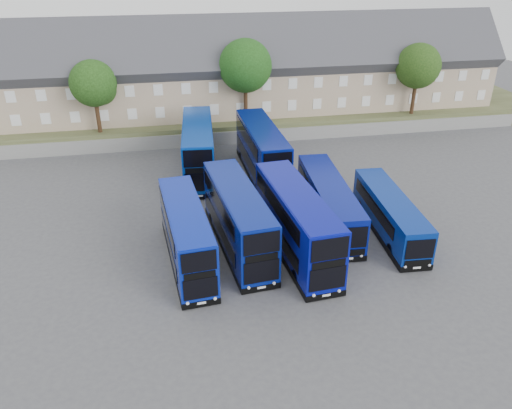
% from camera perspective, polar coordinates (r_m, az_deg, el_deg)
% --- Properties ---
extents(ground, '(120.00, 120.00, 0.00)m').
position_cam_1_polar(ground, '(35.40, 2.64, -6.61)').
color(ground, '#47474C').
rests_on(ground, ground).
extents(retaining_wall, '(70.00, 0.40, 1.50)m').
position_cam_1_polar(retaining_wall, '(56.27, -2.92, 7.62)').
color(retaining_wall, slate).
rests_on(retaining_wall, ground).
extents(earth_bank, '(80.00, 20.00, 2.00)m').
position_cam_1_polar(earth_bank, '(65.62, -4.18, 10.73)').
color(earth_bank, '#434929').
rests_on(earth_bank, ground).
extents(terrace_row, '(60.00, 10.40, 11.20)m').
position_cam_1_polar(terrace_row, '(60.79, -0.98, 14.90)').
color(terrace_row, tan).
rests_on(terrace_row, earth_bank).
extents(dd_front_left, '(3.37, 10.84, 4.24)m').
position_cam_1_polar(dd_front_left, '(34.65, -7.94, -3.62)').
color(dd_front_left, '#081E9F').
rests_on(dd_front_left, ground).
extents(dd_front_mid, '(3.81, 11.78, 4.60)m').
position_cam_1_polar(dd_front_mid, '(35.96, -2.06, -1.78)').
color(dd_front_mid, navy).
rests_on(dd_front_mid, ground).
extents(dd_front_right, '(3.66, 12.02, 4.71)m').
position_cam_1_polar(dd_front_right, '(35.47, 4.60, -2.20)').
color(dd_front_right, '#081092').
rests_on(dd_front_right, ground).
extents(dd_rear_left, '(3.75, 12.39, 4.85)m').
position_cam_1_polar(dd_rear_left, '(48.58, -6.61, 6.25)').
color(dd_rear_left, '#093BA6').
rests_on(dd_rear_left, ground).
extents(dd_rear_right, '(3.05, 12.22, 4.83)m').
position_cam_1_polar(dd_rear_right, '(47.63, 0.67, 5.99)').
color(dd_rear_right, navy).
rests_on(dd_rear_right, ground).
extents(coach_east_a, '(3.38, 12.44, 3.36)m').
position_cam_1_polar(coach_east_a, '(40.06, 8.30, 0.19)').
color(coach_east_a, navy).
rests_on(coach_east_a, ground).
extents(coach_east_b, '(3.01, 11.19, 3.02)m').
position_cam_1_polar(coach_east_b, '(39.54, 15.03, -1.19)').
color(coach_east_b, navy).
rests_on(coach_east_b, ground).
extents(tree_west, '(4.80, 4.80, 7.65)m').
position_cam_1_polar(tree_west, '(55.49, -17.94, 12.87)').
color(tree_west, '#382314').
rests_on(tree_west, earth_bank).
extents(tree_mid, '(5.76, 5.76, 9.18)m').
position_cam_1_polar(tree_mid, '(56.09, -1.09, 15.37)').
color(tree_mid, '#382314').
rests_on(tree_mid, earth_bank).
extents(tree_east, '(5.12, 5.12, 8.16)m').
position_cam_1_polar(tree_east, '(62.26, 18.10, 14.66)').
color(tree_east, '#382314').
rests_on(tree_east, earth_bank).
extents(tree_far, '(5.44, 5.44, 8.67)m').
position_cam_1_polar(tree_far, '(71.09, 19.96, 16.12)').
color(tree_far, '#382314').
rests_on(tree_far, earth_bank).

